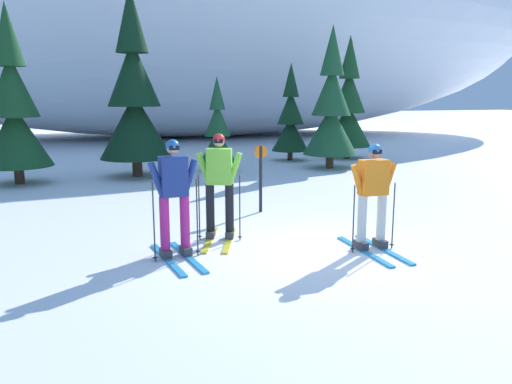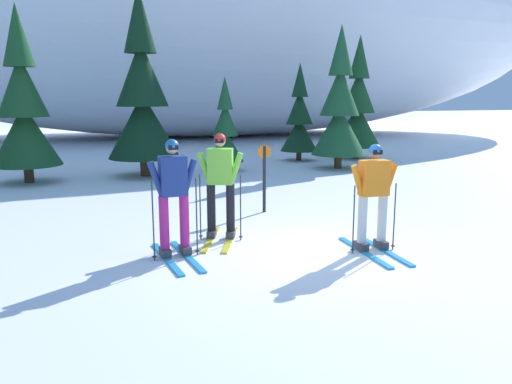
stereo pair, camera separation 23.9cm
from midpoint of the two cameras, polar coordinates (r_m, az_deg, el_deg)
name	(u,v)px [view 1 (the left image)]	position (r m, az deg, el deg)	size (l,w,h in m)	color
ground_plane	(302,252)	(8.28, 4.38, -6.77)	(120.00, 120.00, 0.00)	white
skier_navy_jacket	(174,196)	(7.87, -10.05, -0.50)	(0.79, 1.72, 1.85)	#2893CC
skier_orange_jacket	(373,194)	(8.37, 12.23, -0.27)	(0.83, 1.68, 1.74)	#2893CC
skier_lime_jacket	(219,184)	(8.78, -4.91, 0.92)	(0.94, 1.61, 1.86)	gold
pine_tree_left	(14,110)	(15.82, -26.00, 8.31)	(1.93, 1.93, 4.99)	#47301E
pine_tree_center_left	(134,99)	(16.02, -13.95, 10.17)	(2.20, 2.20, 5.69)	#47301E
pine_tree_center	(218,132)	(16.78, -4.75, 6.74)	(1.19, 1.19, 3.08)	#47301E
pine_tree_center_right	(291,120)	(19.51, 3.55, 8.07)	(1.42, 1.42, 3.67)	#47301E
pine_tree_right	(331,110)	(17.50, 8.05, 9.16)	(1.84, 1.84, 4.78)	#47301E
pine_tree_far_right	(348,108)	(20.42, 10.02, 9.31)	(1.83, 1.83, 4.74)	#47301E
snow_ridge_background	(198,14)	(31.47, -6.82, 19.25)	(44.93, 19.06, 14.18)	white
trail_marker_post	(261,174)	(10.85, -0.10, 2.00)	(0.28, 0.07, 1.45)	black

